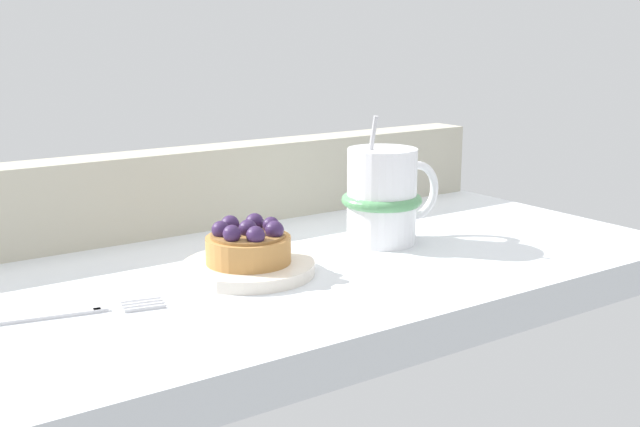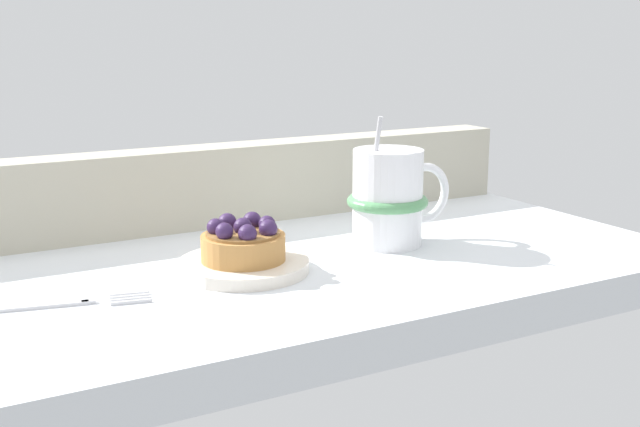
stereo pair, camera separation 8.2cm
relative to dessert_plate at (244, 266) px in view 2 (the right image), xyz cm
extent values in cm
cube|color=silver|center=(4.78, 1.79, -2.47)|extent=(82.76, 41.39, 3.83)
cube|color=#B2AD99|center=(4.78, 19.87, 4.16)|extent=(81.11, 5.24, 9.43)
cylinder|color=silver|center=(0.00, 0.00, 0.04)|extent=(12.78, 12.78, 1.19)
cylinder|color=silver|center=(0.00, 0.00, -0.26)|extent=(7.03, 7.03, 0.60)
cylinder|color=#B77F42|center=(0.00, 0.00, 1.90)|extent=(8.18, 8.18, 2.53)
cylinder|color=olive|center=(0.00, 0.00, 3.32)|extent=(7.20, 7.20, 0.30)
sphere|color=#331E47|center=(0.00, 0.00, 3.93)|extent=(1.82, 1.82, 1.82)
sphere|color=#331E47|center=(2.51, -0.12, 3.97)|extent=(1.66, 1.66, 1.66)
sphere|color=#331E47|center=(1.79, 1.90, 3.97)|extent=(1.84, 1.84, 1.84)
sphere|color=#331E47|center=(-0.58, 2.47, 3.94)|extent=(1.85, 1.85, 1.85)
sphere|color=#331E47|center=(-2.41, 0.97, 4.00)|extent=(1.72, 1.72, 1.72)
sphere|color=#331E47|center=(-2.39, -1.19, 4.06)|extent=(1.70, 1.70, 1.70)
sphere|color=#331E47|center=(-0.63, -2.52, 3.93)|extent=(1.78, 1.78, 1.78)
sphere|color=#331E47|center=(1.77, -1.95, 3.97)|extent=(1.80, 1.80, 1.80)
cylinder|color=white|center=(17.87, 1.58, 4.68)|extent=(7.61, 7.61, 10.48)
torus|color=#569960|center=(17.87, 1.58, 4.25)|extent=(8.85, 8.85, 1.20)
torus|color=white|center=(22.71, 1.58, 4.68)|extent=(6.79, 0.92, 6.79)
cylinder|color=#B7B7BC|center=(16.35, 2.15, 10.44)|extent=(0.70, 1.74, 6.37)
cube|color=silver|center=(-20.61, -0.85, -0.26)|extent=(10.53, 2.98, 0.60)
cube|color=silver|center=(-15.42, -2.00, -0.26)|extent=(1.29, 0.81, 0.60)
cube|color=silver|center=(-12.24, -3.83, -0.26)|extent=(3.47, 0.99, 0.60)
cube|color=silver|center=(-12.08, -3.11, -0.26)|extent=(3.47, 0.99, 0.60)
cube|color=silver|center=(-11.92, -2.40, -0.26)|extent=(3.47, 0.99, 0.60)
cube|color=silver|center=(-11.76, -1.68, -0.26)|extent=(3.47, 0.99, 0.60)
camera|label=1|loc=(-36.66, -64.53, 22.67)|focal=44.96mm
camera|label=2|loc=(-29.73, -68.85, 22.67)|focal=44.96mm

